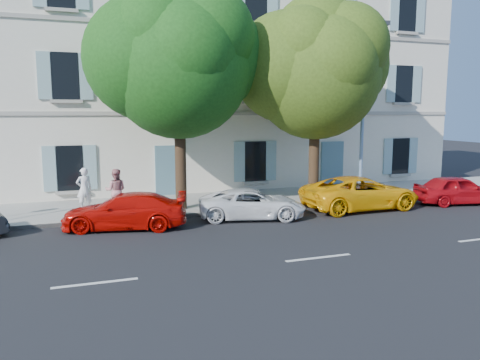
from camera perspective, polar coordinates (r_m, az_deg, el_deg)
name	(u,v)px	position (r m, az deg, el deg)	size (l,w,h in m)	color
ground	(265,226)	(16.96, 3.02, -5.57)	(90.00, 90.00, 0.00)	black
sidewalk	(227,201)	(21.04, -1.57, -2.63)	(36.00, 4.50, 0.15)	#A09E96
kerb	(243,211)	(19.02, 0.41, -3.79)	(36.00, 0.16, 0.16)	#9E998E
building	(195,76)	(26.27, -5.53, 12.48)	(28.00, 7.00, 12.00)	silver
car_red_coupe	(125,211)	(16.91, -13.86, -3.68)	(1.74, 4.29, 1.25)	#BF0B05
car_white_coupe	(252,204)	(17.96, 1.50, -2.92)	(1.89, 4.10, 1.14)	white
car_yellow_supercar	(360,193)	(20.28, 14.48, -1.52)	(2.31, 5.01, 1.39)	#FAAE0A
car_red_hatchback	(458,190)	(22.85, 25.02, -1.09)	(1.52, 3.78, 1.29)	#AE0A12
tree_left	(179,67)	(18.97, -7.48, 13.52)	(5.68, 5.68, 8.80)	#3A2819
tree_right	(316,75)	(20.84, 9.23, 12.49)	(5.54, 5.54, 8.54)	#3A2819
street_lamp	(365,102)	(21.54, 15.00, 9.15)	(0.26, 1.63, 7.66)	#7293BF
pedestrian_a	(84,189)	(19.76, -18.46, -1.03)	(0.62, 0.41, 1.71)	white
pedestrian_b	(116,190)	(19.02, -14.91, -1.24)	(0.83, 0.65, 1.71)	tan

